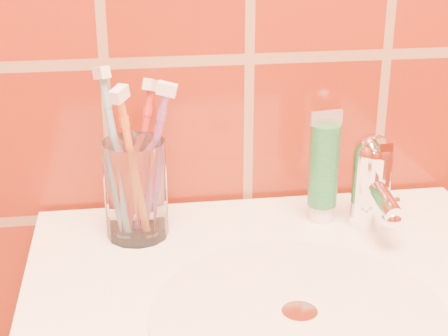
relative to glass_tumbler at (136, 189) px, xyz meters
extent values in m
cylinder|color=silver|center=(0.15, -0.20, -0.06)|extent=(0.30, 0.30, 0.00)
cylinder|color=white|center=(0.15, -0.20, -0.06)|extent=(0.04, 0.04, 0.00)
cylinder|color=white|center=(0.00, 0.00, 0.00)|extent=(0.08, 0.08, 0.12)
cylinder|color=white|center=(0.23, 0.01, -0.05)|extent=(0.03, 0.03, 0.02)
cylinder|color=#186732|center=(0.23, 0.01, 0.01)|extent=(0.04, 0.04, 0.11)
cube|color=beige|center=(0.23, 0.01, 0.08)|extent=(0.04, 0.00, 0.02)
cylinder|color=white|center=(0.29, -0.01, -0.01)|extent=(0.05, 0.05, 0.09)
sphere|color=white|center=(0.29, -0.01, 0.03)|extent=(0.05, 0.05, 0.05)
cylinder|color=white|center=(0.29, -0.05, -0.01)|extent=(0.02, 0.09, 0.03)
cube|color=white|center=(0.29, -0.02, 0.05)|extent=(0.02, 0.06, 0.01)
camera|label=1|loc=(0.00, -0.75, 0.33)|focal=55.00mm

